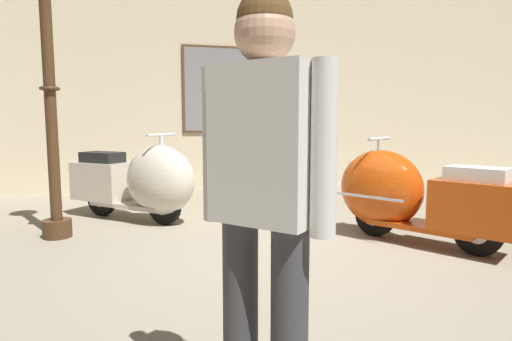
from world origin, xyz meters
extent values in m
plane|color=gray|center=(0.00, 0.00, 0.00)|extent=(60.00, 60.00, 0.00)
cube|color=beige|center=(0.00, 4.09, 1.86)|extent=(18.00, 0.20, 3.72)
cube|color=brown|center=(0.14, 3.98, 1.70)|extent=(1.27, 0.03, 1.47)
cube|color=gray|center=(0.14, 3.96, 1.70)|extent=(1.19, 0.01, 1.39)
cylinder|color=black|center=(-0.93, 1.49, 0.21)|extent=(0.37, 0.34, 0.42)
cylinder|color=silver|center=(-0.93, 1.49, 0.21)|extent=(0.21, 0.20, 0.19)
cylinder|color=black|center=(-1.66, 2.15, 0.21)|extent=(0.37, 0.34, 0.42)
cylinder|color=silver|center=(-1.66, 2.15, 0.21)|extent=(0.21, 0.20, 0.19)
cube|color=beige|center=(-1.30, 1.82, 0.19)|extent=(0.99, 0.94, 0.05)
ellipsoid|color=beige|center=(-0.97, 1.52, 0.51)|extent=(1.01, 0.99, 0.79)
cube|color=beige|center=(-1.63, 2.12, 0.44)|extent=(0.81, 0.78, 0.46)
cube|color=black|center=(-1.63, 2.12, 0.73)|extent=(0.57, 0.55, 0.13)
sphere|color=silver|center=(-0.75, 1.33, 0.72)|extent=(0.16, 0.16, 0.16)
cylinder|color=silver|center=(-0.94, 1.50, 0.87)|extent=(0.05, 0.05, 0.29)
cylinder|color=silver|center=(-0.94, 1.50, 1.02)|extent=(0.33, 0.36, 0.03)
cylinder|color=black|center=(1.14, 0.44, 0.20)|extent=(0.30, 0.39, 0.41)
cylinder|color=silver|center=(1.14, 0.44, 0.20)|extent=(0.18, 0.21, 0.18)
cylinder|color=black|center=(1.68, -0.37, 0.20)|extent=(0.30, 0.39, 0.41)
cylinder|color=silver|center=(1.68, -0.37, 0.20)|extent=(0.18, 0.21, 0.18)
cube|color=#C6470F|center=(1.41, 0.04, 0.18)|extent=(0.85, 1.01, 0.05)
ellipsoid|color=#C6470F|center=(1.17, 0.40, 0.50)|extent=(0.92, 1.01, 0.78)
cube|color=#C6470F|center=(1.65, -0.33, 0.43)|extent=(0.73, 0.81, 0.45)
cube|color=silver|center=(1.65, -0.33, 0.72)|extent=(0.51, 0.57, 0.12)
sphere|color=silver|center=(1.01, 0.64, 0.71)|extent=(0.15, 0.15, 0.15)
cylinder|color=silver|center=(1.15, 0.43, 0.85)|extent=(0.04, 0.04, 0.29)
cylinder|color=silver|center=(1.15, 0.43, 1.00)|extent=(0.39, 0.28, 0.03)
cube|color=silver|center=(0.95, 0.26, 0.44)|extent=(0.39, 0.58, 0.02)
cylinder|color=#472D19|center=(-2.01, 1.19, 0.09)|extent=(0.28, 0.28, 0.18)
cylinder|color=#472D19|center=(-2.01, 1.19, 1.37)|extent=(0.11, 0.11, 2.37)
torus|color=#472D19|center=(-2.01, 1.19, 1.49)|extent=(0.19, 0.19, 0.04)
cylinder|color=#38383D|center=(-0.63, -2.02, 0.48)|extent=(0.14, 0.14, 0.81)
cylinder|color=#38383D|center=(-0.78, -1.86, 0.48)|extent=(0.14, 0.14, 0.81)
cube|color=silver|center=(-0.70, -1.94, 1.09)|extent=(0.40, 0.41, 0.57)
cylinder|color=silver|center=(-0.55, -2.11, 1.08)|extent=(0.09, 0.09, 0.59)
cylinder|color=silver|center=(-0.86, -1.77, 1.08)|extent=(0.09, 0.09, 0.59)
sphere|color=tan|center=(-0.70, -1.94, 1.48)|extent=(0.22, 0.22, 0.22)
sphere|color=brown|center=(-0.70, -1.94, 1.53)|extent=(0.20, 0.20, 0.20)
camera|label=1|loc=(-1.12, -3.42, 1.18)|focal=30.14mm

